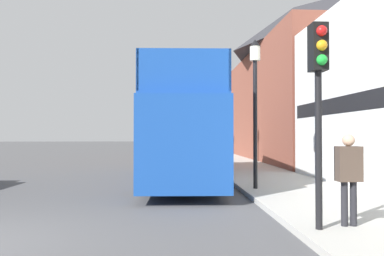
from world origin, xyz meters
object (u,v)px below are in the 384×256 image
Objects in this scene: traffic_signal at (319,78)px; lamp_post_nearest at (255,85)px; tour_bus at (184,134)px; lamp_post_second at (217,105)px; parked_car_ahead_of_bus at (188,153)px; pedestrian_nearest at (349,171)px; lamp_post_third at (205,118)px.

traffic_signal is 5.08m from lamp_post_nearest.
tour_bus is at bearing 104.68° from traffic_signal.
lamp_post_second is at bearing 73.74° from tour_bus.
lamp_post_second reaches higher than traffic_signal.
lamp_post_nearest reaches higher than parked_car_ahead_of_bus.
pedestrian_nearest is 1.80m from traffic_signal.
tour_bus is 6.75m from lamp_post_second.
parked_car_ahead_of_bus is at bearing 97.94° from lamp_post_nearest.
lamp_post_second is (1.50, -1.93, 2.78)m from parked_car_ahead_of_bus.
lamp_post_third is (0.20, 9.17, -0.36)m from lamp_post_second.
tour_bus is 5.99× the size of pedestrian_nearest.
lamp_post_third is (0.18, 23.39, 0.30)m from traffic_signal.
tour_bus is 8.24m from parked_car_ahead_of_bus.
lamp_post_nearest is at bearing -83.62° from parked_car_ahead_of_bus.
traffic_signal is at bearing -90.29° from lamp_post_nearest.
lamp_post_nearest is at bearing -89.71° from lamp_post_second.
tour_bus is 8.28m from pedestrian_nearest.
lamp_post_nearest is (2.12, -2.96, 1.51)m from tour_bus.
lamp_post_third is at bearing 83.79° from tour_bus.
tour_bus is 2.76× the size of traffic_signal.
lamp_post_nearest is at bearing -90.49° from lamp_post_third.
tour_bus is 2.36× the size of lamp_post_third.
traffic_signal is at bearing -86.18° from parked_car_ahead_of_bus.
pedestrian_nearest is at bearing 19.05° from traffic_signal.
traffic_signal is (-0.65, -0.22, 1.67)m from pedestrian_nearest.
parked_car_ahead_of_bus is 7.83m from lamp_post_third.
traffic_signal is at bearing -73.09° from tour_bus.
lamp_post_nearest is 0.96× the size of lamp_post_second.
lamp_post_nearest is at bearing -52.07° from tour_bus.
tour_bus reaches higher than parked_car_ahead_of_bus.
lamp_post_nearest reaches higher than lamp_post_third.
parked_car_ahead_of_bus is 2.65× the size of pedestrian_nearest.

